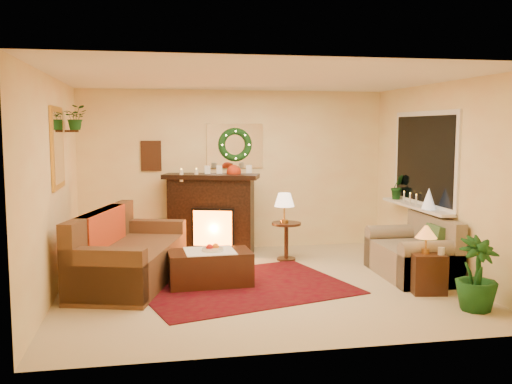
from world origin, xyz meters
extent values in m
plane|color=beige|center=(0.00, 0.00, 0.00)|extent=(5.00, 5.00, 0.00)
plane|color=white|center=(0.00, 0.00, 2.60)|extent=(5.00, 5.00, 0.00)
plane|color=#EFD88C|center=(0.00, 2.25, 1.30)|extent=(5.00, 5.00, 0.00)
plane|color=#EFD88C|center=(0.00, -2.25, 1.30)|extent=(5.00, 5.00, 0.00)
plane|color=#EFD88C|center=(-2.50, 0.00, 1.30)|extent=(4.50, 4.50, 0.00)
plane|color=#EFD88C|center=(2.50, 0.00, 1.30)|extent=(4.50, 4.50, 0.00)
cube|color=#4C0E0F|center=(-0.25, -0.10, 0.01)|extent=(2.95, 2.52, 0.01)
cube|color=#533426|center=(-1.63, 0.36, 0.43)|extent=(1.53, 2.36, 0.94)
cube|color=red|center=(-1.72, 0.50, 0.46)|extent=(0.80, 1.31, 0.02)
cube|color=black|center=(-0.44, 1.86, 0.55)|extent=(1.38, 0.81, 1.20)
sphere|color=#B1290E|center=(-0.08, 1.85, 1.30)|extent=(0.23, 0.23, 0.23)
cylinder|color=silver|center=(-0.90, 1.81, 1.26)|extent=(0.06, 0.06, 0.18)
cylinder|color=white|center=(-0.67, 1.81, 1.26)|extent=(0.06, 0.06, 0.19)
cube|color=white|center=(0.00, 2.23, 1.70)|extent=(0.92, 0.02, 0.72)
torus|color=#194719|center=(0.00, 2.19, 1.72)|extent=(0.55, 0.11, 0.55)
cube|color=#381E11|center=(-1.35, 2.23, 1.55)|extent=(0.32, 0.03, 0.48)
cube|color=gold|center=(-2.48, 0.30, 1.75)|extent=(0.03, 0.84, 1.00)
imported|color=#194719|center=(-2.34, 1.05, 1.97)|extent=(0.33, 0.28, 0.36)
cube|color=#85725D|center=(2.06, 0.01, 0.42)|extent=(0.85, 1.42, 0.81)
cube|color=white|center=(2.48, 0.55, 1.55)|extent=(0.03, 1.86, 1.36)
cube|color=black|center=(2.47, 0.55, 1.55)|extent=(0.02, 1.70, 1.22)
cube|color=white|center=(2.38, 0.55, 0.87)|extent=(0.22, 1.86, 0.04)
cone|color=white|center=(2.34, 0.11, 1.04)|extent=(0.19, 0.19, 0.29)
imported|color=#1B3916|center=(2.40, 1.23, 1.08)|extent=(0.28, 0.22, 0.51)
cylinder|color=#4D2512|center=(0.63, 1.24, 0.33)|extent=(0.48, 0.48, 0.57)
cone|color=beige|center=(0.59, 1.21, 0.88)|extent=(0.30, 0.30, 0.46)
cube|color=black|center=(1.91, -0.73, 0.27)|extent=(0.46, 0.46, 0.49)
cone|color=#FFAF2E|center=(1.88, -0.75, 0.74)|extent=(0.26, 0.26, 0.38)
cube|color=#3D2414|center=(-0.65, 0.07, 0.21)|extent=(1.06, 0.61, 0.44)
cylinder|color=white|center=(-0.61, 0.05, 0.45)|extent=(0.27, 0.27, 0.06)
imported|color=#264A22|center=(2.11, -1.47, 0.45)|extent=(1.57, 1.57, 2.43)
camera|label=1|loc=(-1.37, -7.00, 2.00)|focal=40.00mm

